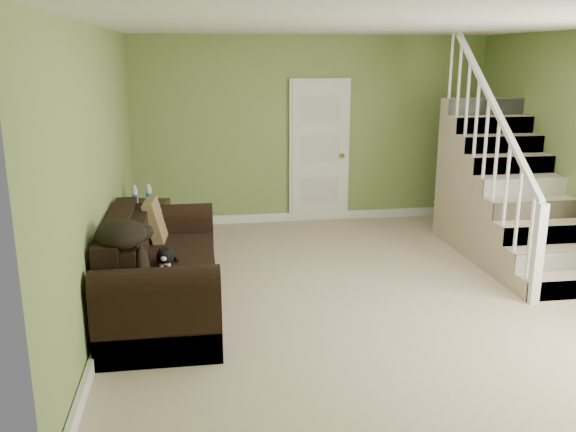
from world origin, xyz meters
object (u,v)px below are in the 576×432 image
object	(u,v)px
banana	(171,274)
cat	(166,256)
side_table	(145,228)
sofa	(158,275)

from	to	relation	value
banana	cat	bearing A→B (deg)	96.66
side_table	cat	world-z (taller)	side_table
cat	banana	size ratio (longest dim) A/B	2.41
sofa	cat	size ratio (longest dim) A/B	5.28
side_table	cat	xyz separation A→B (m)	(0.33, -1.85, 0.25)
sofa	banana	xyz separation A→B (m)	(0.14, -0.44, 0.17)
sofa	banana	size ratio (longest dim) A/B	12.73
sofa	banana	distance (m)	0.49
side_table	cat	bearing A→B (deg)	-79.76
side_table	banana	size ratio (longest dim) A/B	4.80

